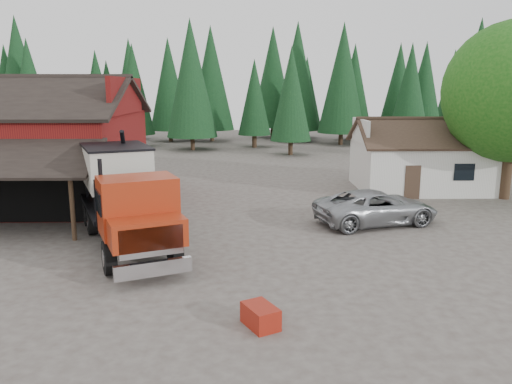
{
  "coord_description": "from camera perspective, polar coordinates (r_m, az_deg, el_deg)",
  "views": [
    {
      "loc": [
        1.89,
        -18.58,
        6.41
      ],
      "look_at": [
        2.22,
        3.51,
        1.8
      ],
      "focal_mm": 35.0,
      "sensor_mm": 36.0,
      "label": 1
    }
  ],
  "objects": [
    {
      "name": "ground",
      "position": [
        19.74,
        -6.35,
        -7.23
      ],
      "size": [
        120.0,
        120.0,
        0.0
      ],
      "primitive_type": "plane",
      "color": "#4D433C",
      "rests_on": "ground"
    },
    {
      "name": "near_pine_d",
      "position": [
        52.91,
        -7.44,
        12.76
      ],
      "size": [
        5.28,
        5.28,
        13.4
      ],
      "color": "#382619",
      "rests_on": "ground"
    },
    {
      "name": "near_pine_c",
      "position": [
        48.91,
        23.92,
        11.37
      ],
      "size": [
        4.84,
        4.84,
        12.4
      ],
      "color": "#382619",
      "rests_on": "ground"
    },
    {
      "name": "feed_truck",
      "position": [
        21.27,
        -14.78,
        -0.18
      ],
      "size": [
        6.46,
        10.4,
        4.59
      ],
      "rotation": [
        0.0,
        0.0,
        0.4
      ],
      "color": "black",
      "rests_on": "ground"
    },
    {
      "name": "silver_car",
      "position": [
        24.55,
        13.58,
        -1.7
      ],
      "size": [
        6.45,
        4.29,
        1.64
      ],
      "primitive_type": "imported",
      "rotation": [
        0.0,
        0.0,
        1.86
      ],
      "color": "#9B9FA3",
      "rests_on": "ground"
    },
    {
      "name": "near_pine_b",
      "position": [
        48.75,
        4.05,
        11.15
      ],
      "size": [
        3.96,
        3.96,
        10.4
      ],
      "color": "#382619",
      "rests_on": "ground"
    },
    {
      "name": "red_barn",
      "position": [
        31.48,
        -25.09,
        3.89
      ],
      "size": [
        12.8,
        13.63,
        7.18
      ],
      "color": "maroon",
      "rests_on": "ground"
    },
    {
      "name": "conifer_backdrop",
      "position": [
        60.94,
        -2.65,
        5.74
      ],
      "size": [
        76.0,
        16.0,
        16.0
      ],
      "primitive_type": null,
      "color": "black",
      "rests_on": "ground"
    },
    {
      "name": "equip_box",
      "position": [
        14.04,
        0.51,
        -14.0
      ],
      "size": [
        1.14,
        1.3,
        0.6
      ],
      "primitive_type": "cube",
      "rotation": [
        0.0,
        0.0,
        0.49
      ],
      "color": "maroon",
      "rests_on": "ground"
    },
    {
      "name": "farmhouse",
      "position": [
        33.8,
        18.36,
        3.12
      ],
      "size": [
        8.6,
        6.42,
        4.65
      ],
      "color": "silver",
      "rests_on": "ground"
    }
  ]
}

